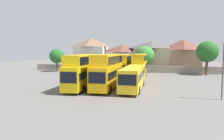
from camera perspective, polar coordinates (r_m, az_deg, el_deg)
The scene contains 16 objects.
ground at distance 48.95m, azimuth 4.20°, elevation -1.36°, with size 140.00×140.00×0.00m, color #605E5B.
depot_boundary_wall at distance 55.34m, azimuth 5.35°, elevation 0.33°, with size 56.00×0.50×1.80m, color gray.
bus_1 at distance 32.06m, azimuth -7.78°, elevation 0.22°, with size 3.18×12.16×5.05m.
bus_2 at distance 31.13m, azimuth -1.18°, elevation 0.17°, with size 2.82×11.32×5.11m.
bus_3 at distance 30.83m, azimuth 5.82°, elevation -1.76°, with size 2.79×11.98×3.28m.
bus_4 at distance 46.42m, azimuth -1.11°, elevation 0.73°, with size 2.89×10.32×3.45m.
bus_5 at distance 45.53m, azimuth 3.49°, elevation 1.58°, with size 2.86×11.81×4.81m.
bus_6 at distance 44.83m, azimuth 7.57°, elevation 1.59°, with size 2.87×11.93×4.96m.
house_terrace_left at distance 66.40m, azimuth -5.76°, elevation 4.63°, with size 9.84×6.31×9.66m.
house_terrace_centre at distance 63.75m, azimuth 2.98°, elevation 3.64°, with size 9.55×6.39×7.51m.
house_terrace_right at distance 62.01m, azimuth 10.78°, elevation 3.95°, with size 10.48×6.99×8.46m.
house_terrace_far_right at distance 62.42m, azimuth 18.80°, elevation 3.95°, with size 9.82×7.38×8.82m.
tree_left_of_lot at distance 57.25m, azimuth 9.00°, elevation 3.93°, with size 5.10×5.10×6.94m.
tree_behind_wall at distance 58.73m, azimuth -14.82°, elevation 3.66°, with size 3.98×3.98×6.19m.
tree_right_of_lot at distance 53.46m, azimuth 24.59°, elevation 4.55°, with size 4.96×4.96×7.94m.
lamp_post_lot_edge at distance 26.84m, azimuth 28.08°, elevation 0.64°, with size 0.50×0.24×6.61m.
Camera 1 is at (8.11, -29.94, 5.63)m, focal length 33.46 mm.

